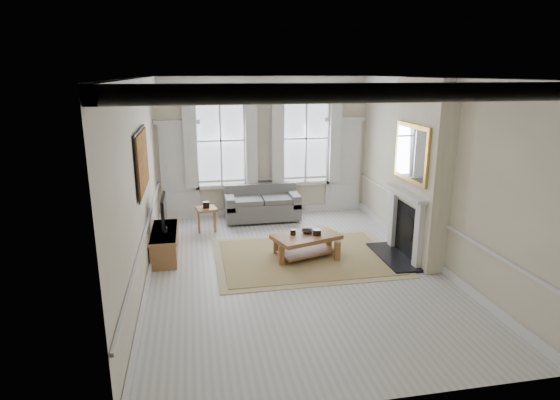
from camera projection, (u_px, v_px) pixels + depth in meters
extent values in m
plane|color=#B7B5AD|center=(295.00, 270.00, 8.51)|extent=(7.20, 7.20, 0.00)
plane|color=white|center=(296.00, 77.00, 7.61)|extent=(7.20, 7.20, 0.00)
plane|color=beige|center=(264.00, 147.00, 11.47)|extent=(5.20, 0.00, 5.20)
plane|color=beige|center=(139.00, 186.00, 7.60)|extent=(0.00, 7.20, 7.20)
plane|color=beige|center=(434.00, 173.00, 8.53)|extent=(0.00, 7.20, 7.20)
cube|color=silver|center=(180.00, 173.00, 11.21)|extent=(0.90, 0.08, 2.30)
cube|color=silver|center=(343.00, 166.00, 11.95)|extent=(0.90, 0.08, 2.30)
cube|color=#B07B1E|center=(142.00, 161.00, 7.79)|extent=(0.05, 1.66, 1.06)
cube|color=beige|center=(420.00, 171.00, 8.69)|extent=(0.35, 1.70, 3.38)
cube|color=black|center=(393.00, 257.00, 9.05)|extent=(0.55, 1.50, 0.05)
cube|color=silver|center=(418.00, 239.00, 8.42)|extent=(0.10, 0.18, 1.15)
cube|color=silver|center=(393.00, 221.00, 9.47)|extent=(0.10, 0.18, 1.15)
cube|color=silver|center=(405.00, 193.00, 8.74)|extent=(0.20, 1.45, 0.06)
cube|color=black|center=(407.00, 230.00, 8.96)|extent=(0.02, 0.92, 1.00)
cube|color=gold|center=(411.00, 153.00, 8.56)|extent=(0.06, 1.26, 1.06)
cube|color=slate|center=(262.00, 210.00, 11.31)|extent=(1.76, 0.86, 0.40)
cube|color=slate|center=(260.00, 192.00, 11.53)|extent=(1.76, 0.20, 0.44)
cube|color=slate|center=(230.00, 202.00, 11.11)|extent=(0.20, 0.86, 0.30)
cube|color=slate|center=(294.00, 199.00, 11.39)|extent=(0.20, 0.86, 0.30)
cylinder|color=brown|center=(232.00, 224.00, 10.94)|extent=(0.06, 0.06, 0.08)
cylinder|color=brown|center=(290.00, 213.00, 11.80)|extent=(0.06, 0.06, 0.08)
cube|color=brown|center=(206.00, 209.00, 10.52)|extent=(0.51, 0.51, 0.06)
cube|color=brown|center=(199.00, 223.00, 10.40)|extent=(0.05, 0.05, 0.47)
cube|color=brown|center=(215.00, 222.00, 10.46)|extent=(0.05, 0.05, 0.47)
cube|color=brown|center=(199.00, 219.00, 10.72)|extent=(0.05, 0.05, 0.47)
cube|color=brown|center=(214.00, 218.00, 10.78)|extent=(0.05, 0.05, 0.47)
cube|color=#9D8451|center=(306.00, 257.00, 9.09)|extent=(3.50, 2.60, 0.02)
cube|color=brown|center=(306.00, 237.00, 8.98)|extent=(1.40, 1.07, 0.08)
cube|color=brown|center=(282.00, 255.00, 8.70)|extent=(0.10, 0.10, 0.39)
cube|color=brown|center=(336.00, 251.00, 8.88)|extent=(0.10, 0.10, 0.39)
cube|color=brown|center=(277.00, 245.00, 9.19)|extent=(0.10, 0.10, 0.39)
cube|color=brown|center=(328.00, 242.00, 9.38)|extent=(0.10, 0.10, 0.39)
cylinder|color=black|center=(293.00, 232.00, 8.95)|extent=(0.11, 0.11, 0.11)
cylinder|color=black|center=(317.00, 232.00, 8.94)|extent=(0.16, 0.16, 0.11)
imported|color=black|center=(308.00, 232.00, 9.06)|extent=(0.29, 0.29, 0.06)
cube|color=brown|center=(165.00, 243.00, 9.10)|extent=(0.47, 1.47, 0.52)
cube|color=black|center=(165.00, 230.00, 9.03)|extent=(0.08, 0.30, 0.03)
cube|color=black|center=(164.00, 211.00, 8.93)|extent=(0.05, 0.90, 0.55)
cube|color=black|center=(165.00, 210.00, 8.93)|extent=(0.01, 0.83, 0.50)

